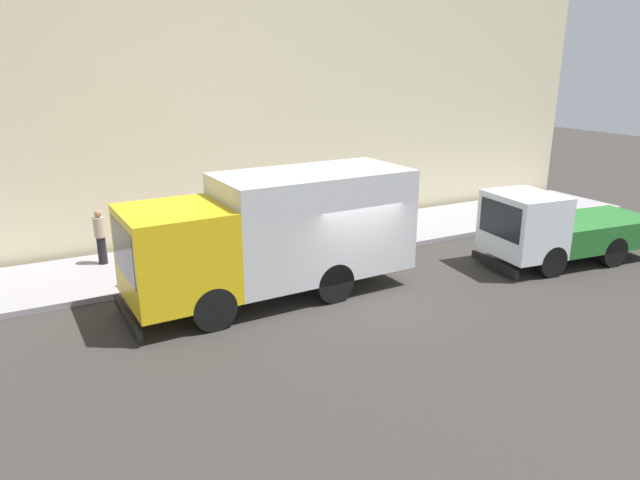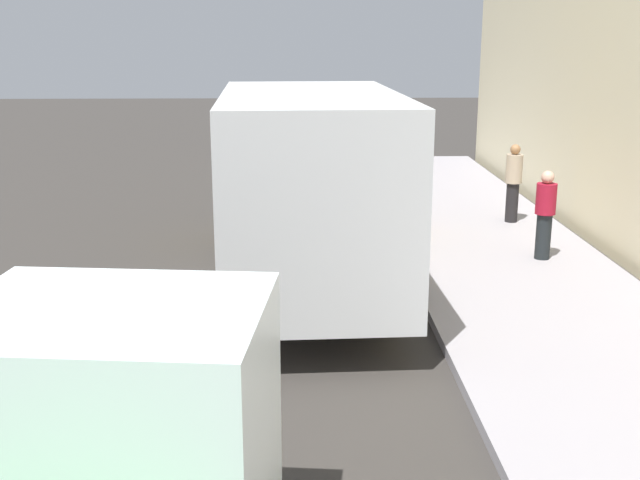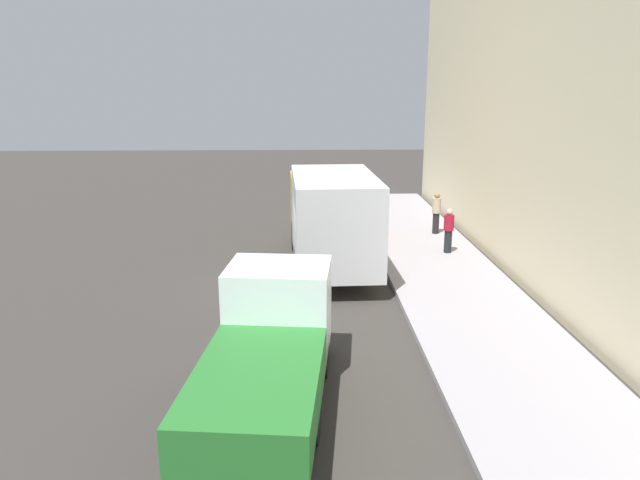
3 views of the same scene
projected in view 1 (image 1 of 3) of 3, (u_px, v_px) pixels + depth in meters
The scene contains 8 objects.
ground at pixel (362, 298), 15.54m from camera, with size 80.00×80.00×0.00m, color #35312D.
sidewalk at pixel (286, 246), 19.64m from camera, with size 3.76×30.00×0.16m, color #969197.
building_facade at pixel (255, 84), 20.08m from camera, with size 0.50×30.00×10.77m, color beige.
large_utility_truck at pixel (277, 231), 15.18m from camera, with size 2.85×7.84×3.32m.
small_flatbed_truck at pixel (557, 229), 17.95m from camera, with size 2.74×5.89×2.35m.
pedestrian_walking at pixel (194, 226), 18.59m from camera, with size 0.50×0.50×1.62m.
pedestrian_standing at pixel (100, 236), 17.46m from camera, with size 0.39×0.39×1.69m.
traffic_cone_orange at pixel (125, 273), 15.82m from camera, with size 0.52×0.52×0.74m, color orange.
Camera 1 is at (-12.18, 7.74, 6.09)m, focal length 32.27 mm.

